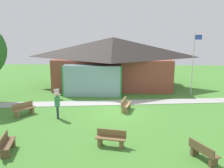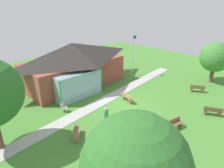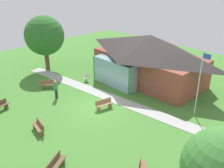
{
  "view_description": "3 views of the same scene",
  "coord_description": "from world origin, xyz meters",
  "views": [
    {
      "loc": [
        0.33,
        -17.15,
        5.9
      ],
      "look_at": [
        -0.47,
        2.66,
        1.38
      ],
      "focal_mm": 40.95,
      "sensor_mm": 36.0,
      "label": 1
    },
    {
      "loc": [
        -12.98,
        -11.77,
        9.38
      ],
      "look_at": [
        0.63,
        2.46,
        1.18
      ],
      "focal_mm": 33.1,
      "sensor_mm": 36.0,
      "label": 2
    },
    {
      "loc": [
        14.36,
        -12.18,
        10.55
      ],
      "look_at": [
        -0.38,
        2.11,
        1.37
      ],
      "focal_mm": 40.52,
      "sensor_mm": 36.0,
      "label": 3
    }
  ],
  "objects": [
    {
      "name": "bench_rear_near_path",
      "position": [
        0.59,
        0.24,
        0.4
      ],
      "size": [
        0.76,
        1.56,
        0.84
      ],
      "rotation": [
        0.0,
        0.0,
        4.49
      ],
      "color": "#9E7A51",
      "rests_on": "ground_plane"
    },
    {
      "name": "bench_front_right",
      "position": [
        3.97,
        -6.59,
        0.4
      ],
      "size": [
        1.09,
        1.53,
        0.84
      ],
      "rotation": [
        0.0,
        0.0,
        5.2
      ],
      "color": "brown",
      "rests_on": "ground_plane"
    },
    {
      "name": "ground_plane",
      "position": [
        0.0,
        0.0,
        0.0
      ],
      "size": [
        44.0,
        44.0,
        0.0
      ],
      "primitive_type": "plane",
      "color": "#478433"
    },
    {
      "name": "patio_chair_west",
      "position": [
        -4.98,
        2.82,
        0.42
      ],
      "size": [
        0.61,
        0.61,
        0.86
      ],
      "rotation": [
        0.0,
        0.0,
        3.72
      ],
      "color": "beige",
      "rests_on": "ground_plane"
    },
    {
      "name": "footpath",
      "position": [
        0.0,
        2.07,
        0.01
      ],
      "size": [
        24.03,
        4.02,
        0.03
      ],
      "primitive_type": "cube",
      "rotation": [
        0.0,
        0.0,
        0.11
      ],
      "color": "#ADADA8",
      "rests_on": "ground_plane"
    },
    {
      "name": "pavilion",
      "position": [
        -0.66,
        7.47,
        2.52
      ],
      "size": [
        11.91,
        7.29,
        4.85
      ],
      "color": "brown",
      "rests_on": "ground_plane"
    },
    {
      "name": "visitor_strolling_lawn",
      "position": [
        -3.84,
        -1.56,
        1.02
      ],
      "size": [
        0.34,
        0.34,
        1.74
      ],
      "rotation": [
        0.0,
        0.0,
        1.87
      ],
      "color": "#2D3347",
      "rests_on": "ground_plane"
    },
    {
      "name": "flagpole",
      "position": [
        6.41,
        4.75,
        2.95
      ],
      "size": [
        0.64,
        0.08,
        5.32
      ],
      "color": "silver",
      "rests_on": "ground_plane"
    },
    {
      "name": "tree_west_hedge",
      "position": [
        -10.65,
        1.67,
        4.06
      ],
      "size": [
        4.36,
        4.36,
        6.26
      ],
      "color": "brown",
      "rests_on": "ground_plane"
    },
    {
      "name": "bench_mid_left",
      "position": [
        -6.28,
        -1.01,
        0.4
      ],
      "size": [
        1.29,
        1.44,
        0.84
      ],
      "rotation": [
        0.0,
        0.0,
        4.03
      ],
      "color": "olive",
      "rests_on": "ground_plane"
    },
    {
      "name": "bench_front_center",
      "position": [
        -0.2,
        -5.36,
        0.4
      ],
      "size": [
        1.56,
        0.71,
        0.84
      ],
      "rotation": [
        0.0,
        0.0,
        2.95
      ],
      "color": "brown",
      "rests_on": "ground_plane"
    }
  ]
}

